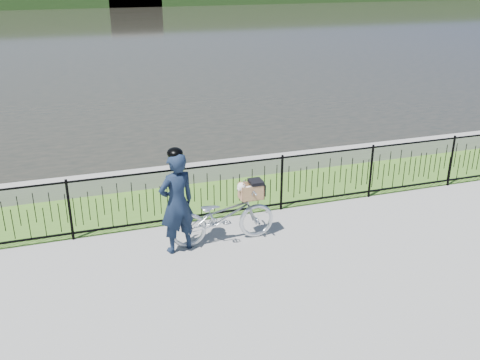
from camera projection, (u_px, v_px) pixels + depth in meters
name	position (u px, v px, depth m)	size (l,w,h in m)	color
ground	(262.00, 256.00, 9.01)	(120.00, 120.00, 0.00)	gray
grass_strip	(219.00, 196.00, 11.29)	(60.00, 2.00, 0.01)	#3F6A21
water	(100.00, 33.00, 38.05)	(120.00, 120.00, 0.00)	black
quay_wall	(207.00, 172.00, 12.10)	(60.00, 0.30, 0.40)	gray
fence	(233.00, 189.00, 10.20)	(14.00, 0.06, 1.15)	black
bicycle_rig	(223.00, 215.00, 9.29)	(1.88, 0.65, 1.11)	silver
cyclist	(177.00, 202.00, 8.85)	(0.74, 0.60, 1.83)	#111C30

